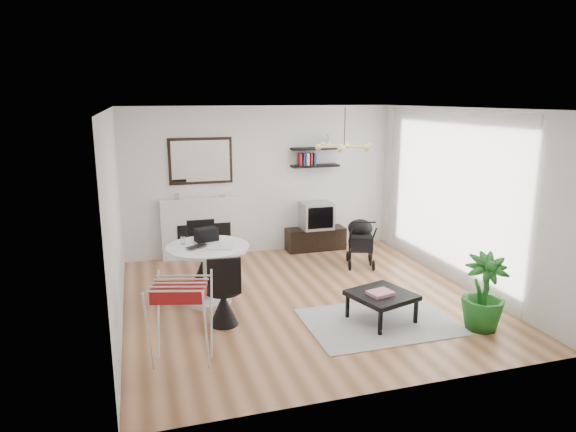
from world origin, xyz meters
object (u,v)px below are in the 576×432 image
object	(u,v)px
crt_tv	(316,215)
dining_table	(208,265)
drying_rack	(181,321)
fireplace	(203,220)
coffee_table	(382,296)
tv_console	(315,239)
stroller	(360,244)
potted_plant	(484,292)

from	to	relation	value
crt_tv	dining_table	xyz separation A→B (m)	(-2.33, -2.03, -0.12)
drying_rack	fireplace	bearing A→B (deg)	94.05
drying_rack	coffee_table	bearing A→B (deg)	23.40
tv_console	drying_rack	bearing A→B (deg)	-127.92
drying_rack	stroller	world-z (taller)	drying_rack
stroller	drying_rack	bearing A→B (deg)	-122.91
tv_console	coffee_table	size ratio (longest dim) A/B	1.25
dining_table	potted_plant	size ratio (longest dim) A/B	1.19
drying_rack	potted_plant	bearing A→B (deg)	12.10
coffee_table	crt_tv	bearing A→B (deg)	85.14
crt_tv	potted_plant	bearing A→B (deg)	-77.90
dining_table	coffee_table	size ratio (longest dim) A/B	1.28
potted_plant	tv_console	bearing A→B (deg)	102.15
dining_table	potted_plant	bearing A→B (deg)	-30.05
fireplace	potted_plant	xyz separation A→B (m)	(2.93, -3.99, -0.20)
tv_console	drying_rack	xyz separation A→B (m)	(-2.85, -3.66, 0.29)
tv_console	drying_rack	distance (m)	4.64
fireplace	tv_console	world-z (taller)	fireplace
drying_rack	tv_console	bearing A→B (deg)	67.32
drying_rack	crt_tv	bearing A→B (deg)	67.25
crt_tv	dining_table	bearing A→B (deg)	-138.91
crt_tv	coffee_table	xyz separation A→B (m)	(-0.28, -3.28, -0.33)
fireplace	tv_console	size ratio (longest dim) A/B	1.93
dining_table	potted_plant	world-z (taller)	potted_plant
tv_console	stroller	bearing A→B (deg)	-68.27
tv_console	potted_plant	world-z (taller)	potted_plant
tv_console	stroller	distance (m)	1.18
tv_console	dining_table	world-z (taller)	dining_table
potted_plant	fireplace	bearing A→B (deg)	126.31
stroller	potted_plant	bearing A→B (deg)	-62.82
fireplace	potted_plant	world-z (taller)	fireplace
stroller	fireplace	bearing A→B (deg)	173.38
drying_rack	potted_plant	distance (m)	3.68
tv_console	coffee_table	bearing A→B (deg)	-94.77
fireplace	dining_table	bearing A→B (deg)	-95.92
stroller	potted_plant	xyz separation A→B (m)	(0.40, -2.77, 0.10)
fireplace	crt_tv	size ratio (longest dim) A/B	3.74
fireplace	crt_tv	bearing A→B (deg)	-3.62
tv_console	crt_tv	xyz separation A→B (m)	(0.00, -0.00, 0.46)
fireplace	crt_tv	distance (m)	2.11
potted_plant	dining_table	bearing A→B (deg)	149.95
dining_table	stroller	distance (m)	2.92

